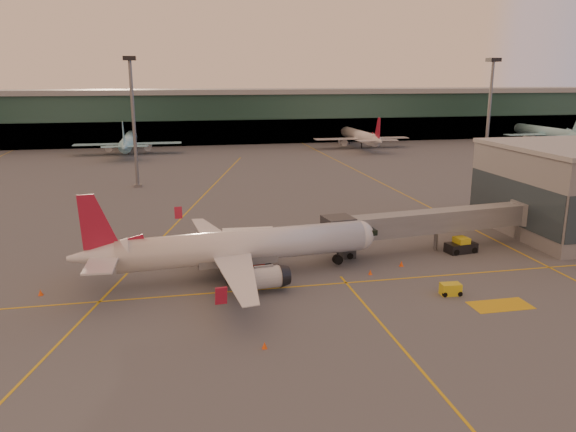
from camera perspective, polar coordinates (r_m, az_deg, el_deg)
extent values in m
plane|color=#4C4F54|center=(56.11, 2.54, -8.96)|extent=(600.00, 600.00, 0.00)
cube|color=gold|center=(60.61, 1.37, -7.15)|extent=(80.00, 0.25, 0.01)
cube|color=gold|center=(97.54, -9.74, 0.87)|extent=(31.30, 115.98, 0.01)
cube|color=gold|center=(129.32, 7.83, 4.18)|extent=(0.25, 160.00, 0.01)
cube|color=gold|center=(50.66, 10.44, -11.83)|extent=(0.25, 30.00, 0.01)
cube|color=gold|center=(59.61, 20.76, -8.48)|extent=(6.00, 3.00, 0.01)
cube|color=#19382D|center=(192.94, -8.00, 9.80)|extent=(400.00, 18.00, 16.00)
cube|color=gray|center=(192.50, -8.10, 12.41)|extent=(400.00, 20.00, 1.60)
cube|color=black|center=(184.83, -7.78, 8.38)|extent=(400.00, 1.00, 8.00)
cube|color=slate|center=(88.85, 26.71, 2.23)|extent=(18.00, 22.00, 12.00)
cube|color=#2D3D47|center=(83.81, 21.82, 1.39)|extent=(0.30, 21.60, 6.00)
cube|color=gray|center=(87.94, 27.16, 6.24)|extent=(18.40, 22.40, 0.60)
cylinder|color=slate|center=(116.60, -15.39, 8.94)|extent=(0.70, 0.70, 25.00)
cube|color=black|center=(116.26, -15.81, 15.17)|extent=(2.40, 2.40, 0.80)
cube|color=slate|center=(118.22, -15.01, 3.02)|extent=(1.60, 1.60, 0.50)
cylinder|color=slate|center=(131.33, 19.68, 9.15)|extent=(0.70, 0.70, 25.00)
cube|color=black|center=(131.03, 20.15, 14.68)|extent=(2.40, 2.40, 0.80)
cube|color=slate|center=(132.77, 19.25, 3.88)|extent=(1.60, 1.60, 0.50)
cylinder|color=silver|center=(62.71, -4.38, -3.01)|extent=(27.95, 6.25, 3.56)
sphere|color=silver|center=(67.03, 7.26, -1.95)|extent=(3.49, 3.49, 3.49)
cube|color=black|center=(67.33, 8.05, -1.52)|extent=(1.82, 2.46, 0.62)
cone|color=silver|center=(61.25, -18.74, -3.90)|extent=(6.39, 3.96, 3.38)
cube|color=silver|center=(58.31, -18.45, -4.68)|extent=(3.11, 5.87, 0.18)
cylinder|color=silver|center=(58.51, -2.48, -6.28)|extent=(3.93, 2.67, 2.31)
cylinder|color=black|center=(61.05, -5.70, -6.26)|extent=(1.72, 1.40, 1.60)
cylinder|color=black|center=(60.88, -5.71, -5.82)|extent=(0.32, 0.32, 0.98)
cube|color=silver|center=(64.13, -18.40, -2.99)|extent=(4.15, 6.27, 0.18)
cylinder|color=silver|center=(68.48, -4.82, -3.25)|extent=(3.93, 2.67, 2.31)
cylinder|color=black|center=(65.33, -6.53, -4.90)|extent=(1.72, 1.40, 1.60)
cylinder|color=black|center=(65.17, -6.54, -4.49)|extent=(0.32, 0.32, 0.98)
cube|color=slate|center=(62.85, -5.26, -4.09)|extent=(9.03, 3.69, 1.42)
cylinder|color=black|center=(66.80, 5.06, -4.43)|extent=(1.19, 0.82, 1.12)
cube|color=slate|center=(74.36, 14.89, -0.48)|extent=(28.41, 6.19, 2.70)
cube|color=#2D3035|center=(68.32, 5.12, -1.33)|extent=(3.81, 3.81, 3.00)
cube|color=#2D3035|center=(70.33, 6.04, -3.16)|extent=(1.60, 2.40, 2.40)
cylinder|color=black|center=(69.57, 6.30, -4.05)|extent=(0.80, 0.40, 0.80)
cylinder|color=black|center=(71.56, 5.75, -3.51)|extent=(0.80, 0.40, 0.80)
cylinder|color=slate|center=(75.02, 14.77, -2.39)|extent=(0.50, 0.50, 2.56)
cylinder|color=slate|center=(82.97, 23.05, 0.35)|extent=(4.40, 4.40, 3.00)
cylinder|color=slate|center=(83.57, 22.88, -1.37)|extent=(2.40, 2.40, 2.56)
cube|color=red|center=(66.20, -3.72, -4.61)|extent=(3.38, 2.61, 1.53)
cube|color=silver|center=(65.45, -4.02, -2.64)|extent=(6.02, 2.84, 2.85)
cylinder|color=black|center=(65.02, -5.23, -5.28)|extent=(0.93, 0.40, 0.92)
cylinder|color=black|center=(65.32, -2.01, -5.13)|extent=(0.93, 0.40, 0.92)
cube|color=gold|center=(60.53, 16.18, -7.15)|extent=(2.11, 1.35, 1.22)
cylinder|color=black|center=(59.91, 15.64, -7.70)|extent=(0.52, 0.29, 0.51)
cylinder|color=black|center=(60.56, 17.06, -7.56)|extent=(0.52, 0.29, 0.51)
cube|color=black|center=(75.01, 17.16, -3.09)|extent=(4.06, 2.53, 1.24)
cube|color=gold|center=(74.77, 17.21, -2.47)|extent=(1.81, 2.00, 1.01)
cylinder|color=black|center=(73.60, 16.72, -3.56)|extent=(0.83, 0.44, 0.79)
cylinder|color=black|center=(75.19, 18.38, -3.32)|extent=(0.83, 0.44, 0.79)
cone|color=#FF530D|center=(67.97, 11.45, -4.76)|extent=(0.51, 0.51, 0.64)
cube|color=#FF530D|center=(68.06, 11.44, -5.00)|extent=(0.44, 0.44, 0.03)
cone|color=#FF530D|center=(63.45, -23.84, -7.11)|extent=(0.50, 0.50, 0.64)
cube|color=#FF530D|center=(63.55, -23.81, -7.36)|extent=(0.43, 0.43, 0.03)
cone|color=#FF530D|center=(47.62, -2.40, -12.98)|extent=(0.45, 0.45, 0.58)
cube|color=#FF530D|center=(47.74, -2.39, -13.27)|extent=(0.39, 0.39, 0.03)
cone|color=#FF530D|center=(80.86, -7.45, -1.61)|extent=(0.38, 0.38, 0.48)
cube|color=#FF530D|center=(80.93, -7.45, -1.77)|extent=(0.33, 0.33, 0.03)
cone|color=#FF530D|center=(64.61, 8.37, -5.67)|extent=(0.44, 0.44, 0.56)
cube|color=#FF530D|center=(64.70, 8.36, -5.89)|extent=(0.38, 0.38, 0.03)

